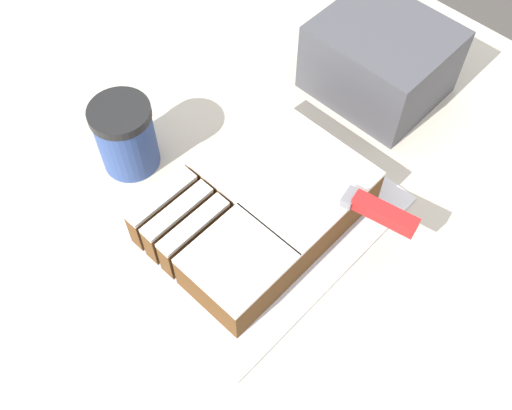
{
  "coord_description": "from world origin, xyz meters",
  "views": [
    {
      "loc": [
        0.36,
        -0.4,
        1.68
      ],
      "look_at": [
        0.04,
        -0.06,
        0.96
      ],
      "focal_mm": 42.0,
      "sensor_mm": 36.0,
      "label": 1
    }
  ],
  "objects_px": {
    "knife": "(357,201)",
    "storage_box": "(381,60)",
    "cake_board": "(256,219)",
    "cake": "(261,204)",
    "coffee_cup": "(126,136)"
  },
  "relations": [
    {
      "from": "cake_board",
      "to": "knife",
      "type": "distance_m",
      "value": 0.16
    },
    {
      "from": "cake",
      "to": "coffee_cup",
      "type": "distance_m",
      "value": 0.23
    },
    {
      "from": "cake_board",
      "to": "storage_box",
      "type": "distance_m",
      "value": 0.34
    },
    {
      "from": "cake",
      "to": "storage_box",
      "type": "height_order",
      "value": "storage_box"
    },
    {
      "from": "knife",
      "to": "coffee_cup",
      "type": "distance_m",
      "value": 0.36
    },
    {
      "from": "knife",
      "to": "storage_box",
      "type": "distance_m",
      "value": 0.3
    },
    {
      "from": "knife",
      "to": "cake",
      "type": "bearing_deg",
      "value": 22.4
    },
    {
      "from": "knife",
      "to": "cake_board",
      "type": "bearing_deg",
      "value": 23.46
    },
    {
      "from": "cake_board",
      "to": "cake",
      "type": "bearing_deg",
      "value": 55.22
    },
    {
      "from": "cake",
      "to": "knife",
      "type": "relative_size",
      "value": 1.06
    },
    {
      "from": "knife",
      "to": "storage_box",
      "type": "relative_size",
      "value": 1.4
    },
    {
      "from": "coffee_cup",
      "to": "cake",
      "type": "bearing_deg",
      "value": 15.27
    },
    {
      "from": "cake_board",
      "to": "storage_box",
      "type": "xyz_separation_m",
      "value": [
        -0.04,
        0.34,
        0.06
      ]
    },
    {
      "from": "cake",
      "to": "knife",
      "type": "bearing_deg",
      "value": 33.55
    },
    {
      "from": "cake_board",
      "to": "coffee_cup",
      "type": "xyz_separation_m",
      "value": [
        -0.22,
        -0.06,
        0.06
      ]
    }
  ]
}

